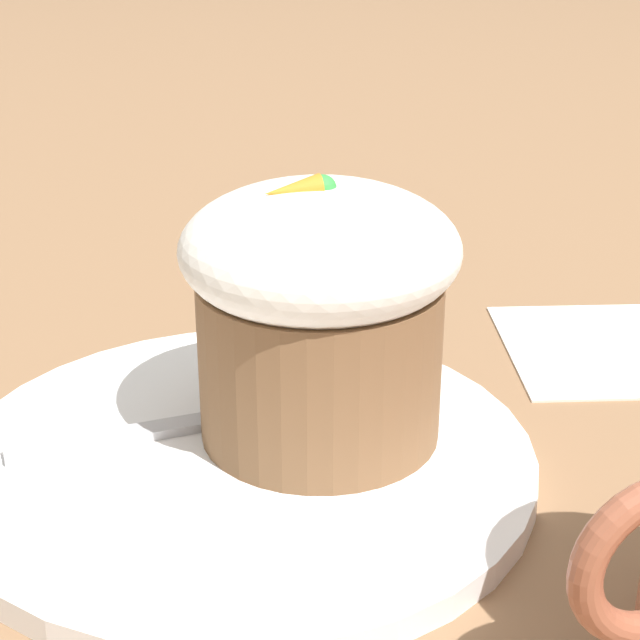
{
  "coord_description": "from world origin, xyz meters",
  "views": [
    {
      "loc": [
        0.08,
        0.36,
        0.23
      ],
      "look_at": [
        -0.03,
        -0.01,
        0.06
      ],
      "focal_mm": 60.0,
      "sensor_mm": 36.0,
      "label": 1
    }
  ],
  "objects": [
    {
      "name": "ground_plane",
      "position": [
        0.0,
        0.0,
        0.0
      ],
      "size": [
        4.0,
        4.0,
        0.0
      ],
      "primitive_type": "plane",
      "color": "#846042"
    },
    {
      "name": "dessert_plate",
      "position": [
        0.0,
        0.0,
        0.01
      ],
      "size": [
        0.23,
        0.23,
        0.01
      ],
      "color": "white",
      "rests_on": "ground_plane"
    },
    {
      "name": "carrot_cake",
      "position": [
        -0.03,
        -0.01,
        0.07
      ],
      "size": [
        0.11,
        0.11,
        0.11
      ],
      "color": "brown",
      "rests_on": "dessert_plate"
    },
    {
      "name": "spoon",
      "position": [
        -0.01,
        -0.02,
        0.01
      ],
      "size": [
        0.14,
        0.04,
        0.01
      ],
      "color": "#B7B7BC",
      "rests_on": "dessert_plate"
    },
    {
      "name": "paper_napkin",
      "position": [
        -0.21,
        -0.06,
        0.0
      ],
      "size": [
        0.15,
        0.13,
        0.0
      ],
      "color": "white",
      "rests_on": "ground_plane"
    }
  ]
}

